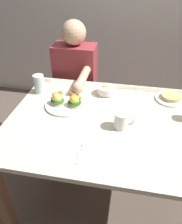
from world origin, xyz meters
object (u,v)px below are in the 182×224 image
eggs_benedict_plate (66,102)px  diner_person (75,81)px  dining_table (110,134)px  side_plate (171,98)px  water_glass_far (39,85)px  fork (82,150)px  fruit_bowl (106,90)px  coffee_mug (122,120)px

eggs_benedict_plate → diner_person: size_ratio=0.24×
dining_table → side_plate: 0.48m
eggs_benedict_plate → dining_table: bearing=-18.6°
water_glass_far → dining_table: bearing=-23.4°
fork → fruit_bowl: bearing=85.9°
side_plate → fork: bearing=-129.7°
coffee_mug → eggs_benedict_plate: bearing=156.3°
fruit_bowl → water_glass_far: (-0.45, -0.06, 0.03)m
fruit_bowl → water_glass_far: 0.45m
fruit_bowl → diner_person: diner_person is taller
dining_table → fruit_bowl: fruit_bowl is taller
eggs_benedict_plate → fork: bearing=-63.6°
eggs_benedict_plate → side_plate: size_ratio=1.35×
diner_person → dining_table: bearing=-58.4°
water_glass_far → side_plate: water_glass_far is taller
fruit_bowl → eggs_benedict_plate: bearing=-140.1°
side_plate → fruit_bowl: bearing=-179.3°
eggs_benedict_plate → fork: size_ratio=1.73×
coffee_mug → water_glass_far: bearing=154.1°
fork → coffee_mug: bearing=51.0°
dining_table → water_glass_far: water_glass_far is taller
coffee_mug → fork: bearing=-129.0°
side_plate → water_glass_far: bearing=-175.6°
fork → water_glass_far: water_glass_far is taller
eggs_benedict_plate → water_glass_far: (-0.22, 0.13, 0.03)m
fork → water_glass_far: bearing=129.3°
eggs_benedict_plate → water_glass_far: water_glass_far is taller
fruit_bowl → side_plate: bearing=0.7°
side_plate → diner_person: bearing=157.2°
dining_table → side_plate: side_plate is taller
fruit_bowl → water_glass_far: bearing=-172.0°
dining_table → diner_person: bearing=121.6°
water_glass_far → diner_person: 0.43m
dining_table → fork: size_ratio=7.70×
water_glass_far → side_plate: 0.88m
eggs_benedict_plate → side_plate: eggs_benedict_plate is taller
dining_table → coffee_mug: size_ratio=10.77×
coffee_mug → water_glass_far: 0.65m
dining_table → side_plate: bearing=39.3°
fruit_bowl → side_plate: (0.43, 0.01, -0.02)m
eggs_benedict_plate → water_glass_far: 0.26m
diner_person → water_glass_far: bearing=-112.1°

